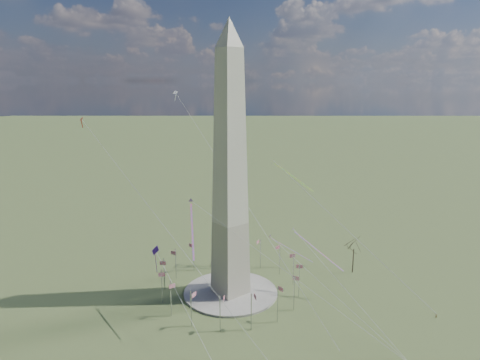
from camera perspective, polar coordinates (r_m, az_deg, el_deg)
ground at (r=170.48m, az=-1.26°, el=-14.84°), size 2000.00×2000.00×0.00m
plaza at (r=170.30m, az=-1.26°, el=-14.72°), size 36.00×36.00×0.80m
washington_monument at (r=153.97m, az=-1.35°, el=1.13°), size 15.56×15.56×100.00m
flagpole_ring at (r=167.20m, az=-1.27°, el=-12.64°), size 54.40×54.40×13.00m
tree_near at (r=188.71m, az=14.95°, el=-8.67°), size 9.06×9.06×15.86m
person_east at (r=168.96m, az=24.68°, el=-16.13°), size 0.63×0.52×1.47m
kite_delta_black at (r=181.90m, az=4.76°, el=2.37°), size 16.14×17.74×16.12m
kite_diamond_purple at (r=155.94m, az=-11.20°, el=-9.52°), size 2.37×3.61×10.90m
kite_streamer_left at (r=165.47m, az=9.40°, el=-8.43°), size 9.48×19.33×14.15m
kite_streamer_mid at (r=143.24m, az=-6.44°, el=-5.42°), size 11.83×18.63×14.39m
kite_streamer_right at (r=189.02m, az=6.12°, el=-8.76°), size 16.96×12.41×13.65m
kite_small_red at (r=164.82m, az=-20.37°, el=7.48°), size 1.25×1.83×3.88m
kite_small_white at (r=193.75m, az=-8.59°, el=11.34°), size 1.72×1.50×4.47m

